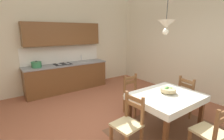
# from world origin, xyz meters

# --- Properties ---
(ground_plane) EXTENTS (6.40, 6.22, 0.10)m
(ground_plane) POSITION_xyz_m (0.00, 0.00, -0.05)
(ground_plane) COLOR #99563D
(wall_back) EXTENTS (6.40, 0.12, 4.08)m
(wall_back) POSITION_xyz_m (0.00, 2.87, 2.04)
(wall_back) COLOR beige
(wall_back) RESTS_ON ground_plane
(wall_right) EXTENTS (0.12, 6.22, 4.08)m
(wall_right) POSITION_xyz_m (2.96, 0.00, 2.04)
(wall_right) COLOR beige
(wall_right) RESTS_ON ground_plane
(area_rug) EXTENTS (2.10, 1.60, 0.01)m
(area_rug) POSITION_xyz_m (0.74, -0.96, 0.00)
(area_rug) COLOR brown
(area_rug) RESTS_ON ground_plane
(kitchen_cabinetry) EXTENTS (2.67, 0.63, 2.20)m
(kitchen_cabinetry) POSITION_xyz_m (0.04, 2.54, 0.86)
(kitchen_cabinetry) COLOR brown
(kitchen_cabinetry) RESTS_ON ground_plane
(dining_table) EXTENTS (1.31, 1.06, 0.75)m
(dining_table) POSITION_xyz_m (0.74, -0.86, 0.63)
(dining_table) COLOR brown
(dining_table) RESTS_ON ground_plane
(dining_chair_tv_side) EXTENTS (0.46, 0.46, 0.93)m
(dining_chair_tv_side) POSITION_xyz_m (-0.19, -0.81, 0.44)
(dining_chair_tv_side) COLOR #D1BC89
(dining_chair_tv_side) RESTS_ON ground_plane
(dining_chair_window_side) EXTENTS (0.48, 0.48, 0.93)m
(dining_chair_window_side) POSITION_xyz_m (1.73, -0.79, 0.44)
(dining_chair_window_side) COLOR #D1BC89
(dining_chair_window_side) RESTS_ON ground_plane
(dining_chair_camera_side) EXTENTS (0.47, 0.47, 0.93)m
(dining_chair_camera_side) POSITION_xyz_m (0.66, -1.75, 0.44)
(dining_chair_camera_side) COLOR #D1BC89
(dining_chair_camera_side) RESTS_ON ground_plane
(dining_chair_kitchen_side) EXTENTS (0.43, 0.43, 0.93)m
(dining_chair_kitchen_side) POSITION_xyz_m (0.74, 0.03, 0.44)
(dining_chair_kitchen_side) COLOR #D1BC89
(dining_chair_kitchen_side) RESTS_ON ground_plane
(fruit_bowl) EXTENTS (0.30, 0.30, 0.12)m
(fruit_bowl) POSITION_xyz_m (0.84, -0.81, 0.81)
(fruit_bowl) COLOR tan
(fruit_bowl) RESTS_ON dining_table
(pendant_lamp) EXTENTS (0.32, 0.32, 0.80)m
(pendant_lamp) POSITION_xyz_m (0.71, -0.75, 2.06)
(pendant_lamp) COLOR black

